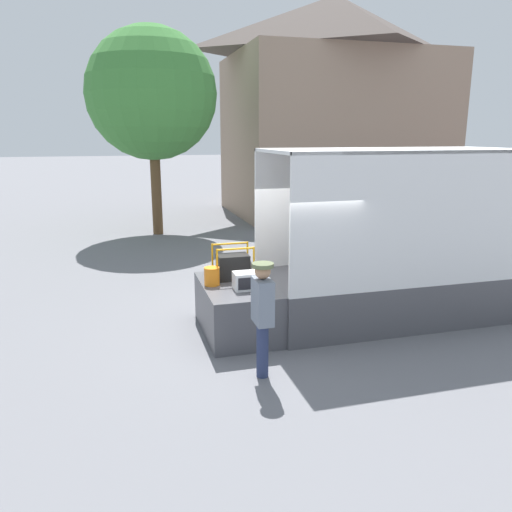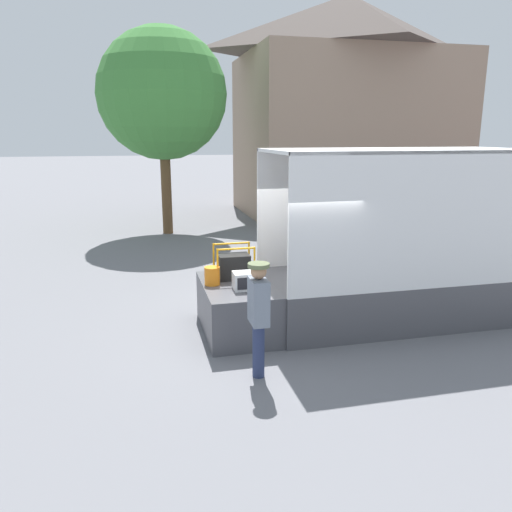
{
  "view_description": "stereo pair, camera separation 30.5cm",
  "coord_description": "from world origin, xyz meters",
  "px_view_note": "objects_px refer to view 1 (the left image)",
  "views": [
    {
      "loc": [
        -2.6,
        -8.39,
        3.54
      ],
      "look_at": [
        -0.32,
        -0.2,
        1.46
      ],
      "focal_mm": 35.0,
      "sensor_mm": 36.0,
      "label": 1
    },
    {
      "loc": [
        -2.31,
        -8.47,
        3.54
      ],
      "look_at": [
        -0.32,
        -0.2,
        1.46
      ],
      "focal_mm": 35.0,
      "sensor_mm": 36.0,
      "label": 2
    }
  ],
  "objects_px": {
    "microwave": "(247,281)",
    "orange_bucket": "(212,276)",
    "portable_generator": "(234,266)",
    "street_tree": "(152,94)",
    "worker_person": "(263,308)",
    "box_truck": "(461,261)"
  },
  "relations": [
    {
      "from": "microwave",
      "to": "worker_person",
      "type": "bearing_deg",
      "value": -95.34
    },
    {
      "from": "portable_generator",
      "to": "microwave",
      "type": "bearing_deg",
      "value": -84.89
    },
    {
      "from": "microwave",
      "to": "worker_person",
      "type": "relative_size",
      "value": 0.26
    },
    {
      "from": "portable_generator",
      "to": "worker_person",
      "type": "bearing_deg",
      "value": -92.0
    },
    {
      "from": "orange_bucket",
      "to": "worker_person",
      "type": "height_order",
      "value": "worker_person"
    },
    {
      "from": "street_tree",
      "to": "orange_bucket",
      "type": "bearing_deg",
      "value": -88.95
    },
    {
      "from": "microwave",
      "to": "worker_person",
      "type": "height_order",
      "value": "worker_person"
    },
    {
      "from": "microwave",
      "to": "orange_bucket",
      "type": "relative_size",
      "value": 1.38
    },
    {
      "from": "box_truck",
      "to": "portable_generator",
      "type": "distance_m",
      "value": 4.69
    },
    {
      "from": "orange_bucket",
      "to": "street_tree",
      "type": "distance_m",
      "value": 10.47
    },
    {
      "from": "box_truck",
      "to": "worker_person",
      "type": "xyz_separation_m",
      "value": [
        -4.75,
        -1.81,
        0.07
      ]
    },
    {
      "from": "microwave",
      "to": "orange_bucket",
      "type": "xyz_separation_m",
      "value": [
        -0.54,
        0.41,
        0.01
      ]
    },
    {
      "from": "portable_generator",
      "to": "street_tree",
      "type": "bearing_deg",
      "value": 93.94
    },
    {
      "from": "box_truck",
      "to": "orange_bucket",
      "type": "relative_size",
      "value": 21.42
    },
    {
      "from": "orange_bucket",
      "to": "street_tree",
      "type": "xyz_separation_m",
      "value": [
        -0.18,
        9.76,
        3.79
      ]
    },
    {
      "from": "box_truck",
      "to": "worker_person",
      "type": "height_order",
      "value": "box_truck"
    },
    {
      "from": "box_truck",
      "to": "orange_bucket",
      "type": "height_order",
      "value": "box_truck"
    },
    {
      "from": "portable_generator",
      "to": "worker_person",
      "type": "xyz_separation_m",
      "value": [
        -0.08,
        -2.16,
        -0.07
      ]
    },
    {
      "from": "microwave",
      "to": "orange_bucket",
      "type": "distance_m",
      "value": 0.67
    },
    {
      "from": "worker_person",
      "to": "orange_bucket",
      "type": "bearing_deg",
      "value": 101.98
    },
    {
      "from": "microwave",
      "to": "portable_generator",
      "type": "height_order",
      "value": "portable_generator"
    },
    {
      "from": "box_truck",
      "to": "worker_person",
      "type": "bearing_deg",
      "value": -159.16
    }
  ]
}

